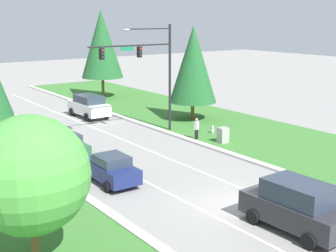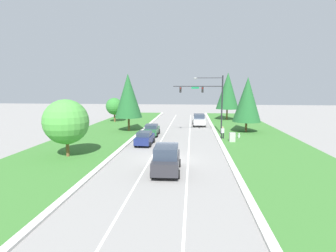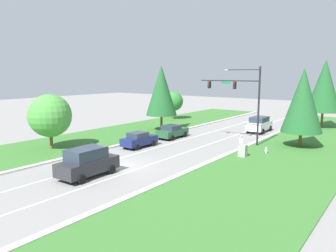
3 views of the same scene
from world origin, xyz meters
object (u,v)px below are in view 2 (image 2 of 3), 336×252
at_px(charcoal_suv, 166,159).
at_px(oak_far_left_tree, 66,122).
at_px(conifer_near_right_tree, 247,100).
at_px(oak_near_left_tree, 114,106).
at_px(navy_sedan, 145,138).
at_px(conifer_far_right_tree, 228,91).
at_px(traffic_signal_mast, 209,96).
at_px(white_suv, 199,120).
at_px(pedestrian, 223,132).
at_px(conifer_mid_left_tree, 128,96).
at_px(forest_sedan, 152,130).
at_px(fire_hydrant, 239,136).
at_px(utility_cabinet, 232,137).

height_order(charcoal_suv, oak_far_left_tree, oak_far_left_tree).
bearing_deg(conifer_near_right_tree, oak_near_left_tree, 157.30).
bearing_deg(navy_sedan, conifer_far_right_tree, 64.17).
bearing_deg(traffic_signal_mast, navy_sedan, -134.80).
xyz_separation_m(white_suv, oak_near_left_tree, (-16.37, 3.24, 2.03)).
height_order(navy_sedan, conifer_far_right_tree, conifer_far_right_tree).
distance_m(white_suv, pedestrian, 12.46).
xyz_separation_m(conifer_near_right_tree, conifer_mid_left_tree, (-17.96, -0.59, 0.53)).
distance_m(forest_sedan, fire_hydrant, 12.06).
xyz_separation_m(forest_sedan, oak_near_left_tree, (-9.44, 13.52, 2.29)).
xyz_separation_m(fire_hydrant, oak_near_left_tree, (-21.44, 14.61, 2.76)).
bearing_deg(conifer_near_right_tree, conifer_far_right_tree, 93.61).
relative_size(forest_sedan, fire_hydrant, 6.47).
distance_m(pedestrian, conifer_mid_left_tree, 15.40).
xyz_separation_m(forest_sedan, white_suv, (6.93, 10.28, 0.26)).
bearing_deg(white_suv, fire_hydrant, -67.23).
height_order(white_suv, conifer_mid_left_tree, conifer_mid_left_tree).
xyz_separation_m(pedestrian, oak_near_left_tree, (-19.16, 15.39, 2.17)).
xyz_separation_m(traffic_signal_mast, utility_cabinet, (2.70, -5.51, -4.98)).
distance_m(traffic_signal_mast, utility_cabinet, 7.90).
height_order(navy_sedan, conifer_mid_left_tree, conifer_mid_left_tree).
bearing_deg(conifer_near_right_tree, fire_hydrant, -111.03).
bearing_deg(charcoal_suv, fire_hydrant, 59.32).
relative_size(charcoal_suv, oak_near_left_tree, 1.01).
distance_m(forest_sedan, pedestrian, 9.91).
height_order(navy_sedan, oak_near_left_tree, oak_near_left_tree).
relative_size(white_suv, navy_sedan, 1.16).
height_order(white_suv, conifer_far_right_tree, conifer_far_right_tree).
xyz_separation_m(forest_sedan, conifer_mid_left_tree, (-4.08, 3.18, 4.69)).
xyz_separation_m(utility_cabinet, pedestrian, (-0.99, 1.84, 0.34)).
distance_m(pedestrian, oak_near_left_tree, 24.67).
bearing_deg(pedestrian, utility_cabinet, 97.36).
distance_m(charcoal_suv, navy_sedan, 10.52).
xyz_separation_m(pedestrian, conifer_near_right_tree, (4.15, 5.64, 4.04)).
bearing_deg(fire_hydrant, utility_cabinet, -116.29).
bearing_deg(oak_far_left_tree, white_suv, 59.31).
height_order(white_suv, conifer_near_right_tree, conifer_near_right_tree).
bearing_deg(forest_sedan, white_suv, 54.79).
bearing_deg(utility_cabinet, charcoal_suv, -119.69).
bearing_deg(conifer_near_right_tree, pedestrian, -126.33).
relative_size(white_suv, utility_cabinet, 4.06).
distance_m(white_suv, utility_cabinet, 14.49).
bearing_deg(traffic_signal_mast, oak_near_left_tree, 146.13).
bearing_deg(fire_hydrant, oak_far_left_tree, -148.78).
bearing_deg(white_suv, navy_sedan, -113.84).
relative_size(navy_sedan, conifer_far_right_tree, 0.43).
bearing_deg(traffic_signal_mast, conifer_mid_left_tree, 173.52).
distance_m(white_suv, conifer_mid_left_tree, 13.83).
height_order(utility_cabinet, conifer_near_right_tree, conifer_near_right_tree).
relative_size(conifer_far_right_tree, oak_far_left_tree, 1.72).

